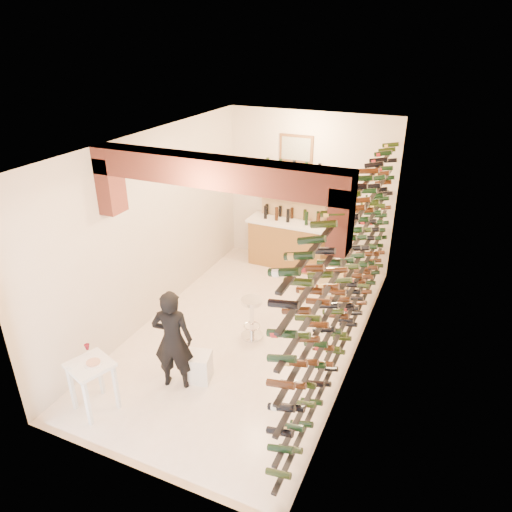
{
  "coord_description": "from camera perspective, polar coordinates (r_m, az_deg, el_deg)",
  "views": [
    {
      "loc": [
        2.77,
        -5.96,
        4.59
      ],
      "look_at": [
        0.0,
        0.3,
        1.3
      ],
      "focal_mm": 33.12,
      "sensor_mm": 36.0,
      "label": 1
    }
  ],
  "objects": [
    {
      "name": "wine_rack",
      "position": [
        6.81,
        10.83,
        -1.37
      ],
      "size": [
        0.32,
        5.7,
        2.56
      ],
      "color": "black",
      "rests_on": "ground"
    },
    {
      "name": "white_stool",
      "position": [
        7.02,
        -6.91,
        -13.15
      ],
      "size": [
        0.41,
        0.41,
        0.42
      ],
      "primitive_type": "cube",
      "rotation": [
        0.0,
        0.0,
        0.25
      ],
      "color": "white",
      "rests_on": "ground"
    },
    {
      "name": "crate_upper",
      "position": [
        8.88,
        9.5,
        -2.78
      ],
      "size": [
        0.55,
        0.39,
        0.31
      ],
      "primitive_type": "cube",
      "rotation": [
        0.0,
        0.0,
        0.05
      ],
      "color": "tan",
      "rests_on": "crate_lower"
    },
    {
      "name": "tasting_table",
      "position": [
        6.62,
        -19.29,
        -13.06
      ],
      "size": [
        0.65,
        0.65,
        0.89
      ],
      "rotation": [
        0.0,
        0.0,
        -0.34
      ],
      "color": "white",
      "rests_on": "ground"
    },
    {
      "name": "back_counter",
      "position": [
        10.0,
        3.87,
        1.66
      ],
      "size": [
        1.7,
        0.62,
        1.29
      ],
      "color": "olive",
      "rests_on": "ground"
    },
    {
      "name": "crate_lower",
      "position": [
        9.02,
        9.37,
        -4.36
      ],
      "size": [
        0.5,
        0.42,
        0.26
      ],
      "primitive_type": "cube",
      "rotation": [
        0.0,
        0.0,
        0.31
      ],
      "color": "tan",
      "rests_on": "ground"
    },
    {
      "name": "ground",
      "position": [
        8.02,
        -0.88,
        -9.26
      ],
      "size": [
        6.0,
        6.0,
        0.0
      ],
      "primitive_type": "plane",
      "color": "white",
      "rests_on": "ground"
    },
    {
      "name": "chrome_barstool",
      "position": [
        7.71,
        -0.5,
        -7.16
      ],
      "size": [
        0.37,
        0.37,
        0.71
      ],
      "rotation": [
        0.0,
        0.0,
        -0.27
      ],
      "color": "silver",
      "rests_on": "ground"
    },
    {
      "name": "back_shelving",
      "position": [
        9.98,
        4.46,
        5.51
      ],
      "size": [
        1.4,
        0.31,
        2.73
      ],
      "color": "tan",
      "rests_on": "ground"
    },
    {
      "name": "room_shell",
      "position": [
        6.76,
        -1.93,
        5.39
      ],
      "size": [
        3.52,
        6.02,
        3.21
      ],
      "color": "beige",
      "rests_on": "ground"
    },
    {
      "name": "person",
      "position": [
        6.65,
        -10.04,
        -9.95
      ],
      "size": [
        0.64,
        0.51,
        1.52
      ],
      "primitive_type": "imported",
      "rotation": [
        0.0,
        0.0,
        3.44
      ],
      "color": "black",
      "rests_on": "ground"
    }
  ]
}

